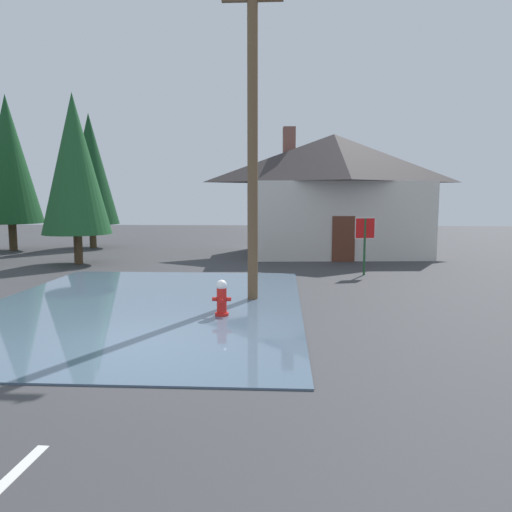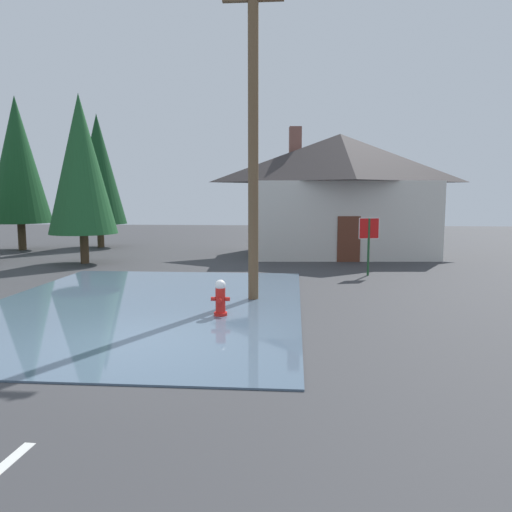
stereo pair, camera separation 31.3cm
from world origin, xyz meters
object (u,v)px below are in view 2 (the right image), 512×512
object	(u,v)px
utility_pole	(253,136)
pine_tree_tall_left	(98,169)
pine_tree_short_left	(18,160)
stop_sign_far	(369,235)
house	(339,193)
fire_hydrant	(220,299)
pine_tree_far_center	(81,165)

from	to	relation	value
utility_pole	pine_tree_tall_left	world-z (taller)	utility_pole
pine_tree_short_left	stop_sign_far	bearing A→B (deg)	-23.01
house	stop_sign_far	bearing A→B (deg)	-85.33
fire_hydrant	pine_tree_tall_left	size ratio (longest dim) A/B	0.12
fire_hydrant	utility_pole	size ratio (longest dim) A/B	0.10
pine_tree_short_left	pine_tree_far_center	world-z (taller)	pine_tree_short_left
fire_hydrant	pine_tree_tall_left	bearing A→B (deg)	120.59
pine_tree_far_center	house	bearing A→B (deg)	20.09
house	pine_tree_short_left	bearing A→B (deg)	176.97
pine_tree_tall_left	pine_tree_short_left	bearing A→B (deg)	-154.98
house	pine_tree_tall_left	world-z (taller)	pine_tree_tall_left
pine_tree_short_left	utility_pole	bearing A→B (deg)	-41.40
stop_sign_far	pine_tree_short_left	distance (m)	19.05
pine_tree_tall_left	pine_tree_short_left	distance (m)	4.06
pine_tree_short_left	pine_tree_far_center	bearing A→B (deg)	-41.29
utility_pole	pine_tree_tall_left	size ratio (longest dim) A/B	1.15
stop_sign_far	house	world-z (taller)	house
pine_tree_short_left	fire_hydrant	bearing A→B (deg)	-47.15
house	fire_hydrant	bearing A→B (deg)	-106.60
stop_sign_far	house	bearing A→B (deg)	94.67
utility_pole	stop_sign_far	size ratio (longest dim) A/B	4.07
utility_pole	stop_sign_far	distance (m)	6.62
fire_hydrant	pine_tree_far_center	xyz separation A→B (m)	(-7.24, 8.93, 3.74)
fire_hydrant	house	distance (m)	13.80
fire_hydrant	pine_tree_short_left	distance (m)	19.42
stop_sign_far	pine_tree_tall_left	world-z (taller)	pine_tree_tall_left
utility_pole	house	size ratio (longest dim) A/B	0.90
fire_hydrant	pine_tree_short_left	size ratio (longest dim) A/B	0.11
house	pine_tree_short_left	size ratio (longest dim) A/B	1.17
pine_tree_tall_left	house	bearing A→B (deg)	-11.21
house	pine_tree_tall_left	bearing A→B (deg)	168.79
utility_pole	pine_tree_short_left	bearing A→B (deg)	138.60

